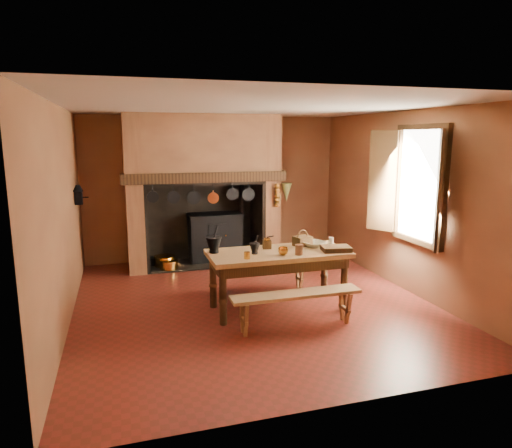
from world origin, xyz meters
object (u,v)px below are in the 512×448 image
(bench_front, at_px, (296,302))
(coffee_grinder, at_px, (267,244))
(iron_range, at_px, (215,236))
(mixing_bowl, at_px, (314,244))
(work_table, at_px, (278,261))
(wicker_basket, at_px, (302,240))

(bench_front, height_order, coffee_grinder, coffee_grinder)
(iron_range, xyz_separation_m, mixing_bowl, (0.90, -2.69, 0.39))
(iron_range, bearing_deg, bench_front, -84.84)
(work_table, height_order, mixing_bowl, mixing_bowl)
(iron_range, xyz_separation_m, wicker_basket, (0.76, -2.58, 0.43))
(iron_range, xyz_separation_m, work_table, (0.32, -2.79, 0.22))
(bench_front, bearing_deg, mixing_bowl, 53.88)
(bench_front, relative_size, mixing_bowl, 5.32)
(coffee_grinder, bearing_deg, work_table, -52.71)
(work_table, bearing_deg, mixing_bowl, 9.87)
(coffee_grinder, relative_size, wicker_basket, 0.63)
(iron_range, xyz_separation_m, bench_front, (0.32, -3.49, -0.13))
(mixing_bowl, bearing_deg, work_table, -170.13)
(work_table, relative_size, wicker_basket, 6.61)
(work_table, xyz_separation_m, mixing_bowl, (0.58, 0.10, 0.17))
(work_table, bearing_deg, coffee_grinder, 115.70)
(wicker_basket, bearing_deg, mixing_bowl, -60.15)
(mixing_bowl, distance_m, wicker_basket, 0.18)
(wicker_basket, bearing_deg, work_table, -174.48)
(work_table, xyz_separation_m, coffee_grinder, (-0.10, 0.20, 0.20))
(work_table, relative_size, coffee_grinder, 10.52)
(work_table, bearing_deg, wicker_basket, 25.62)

